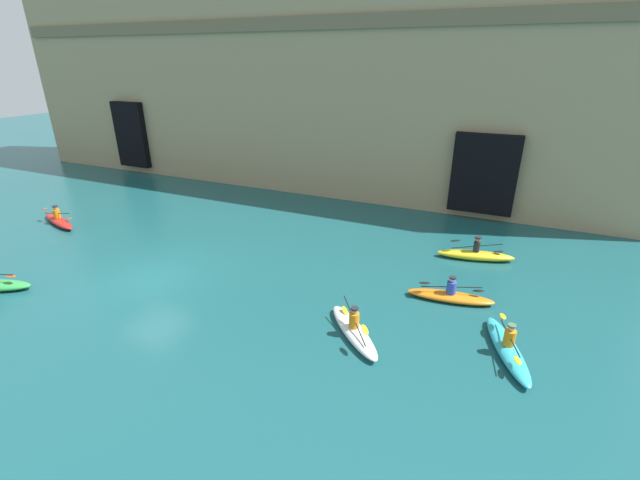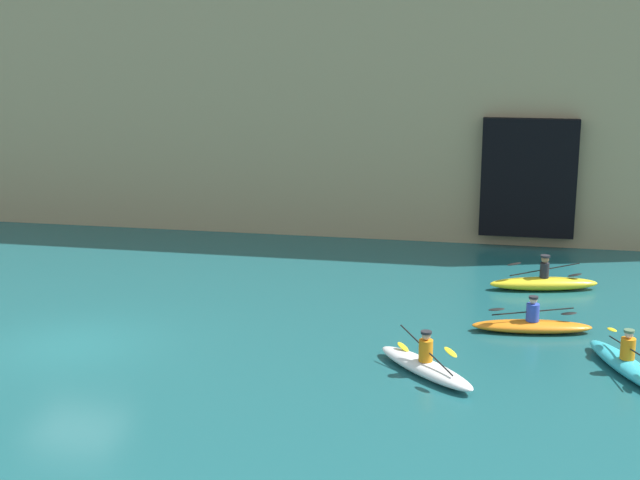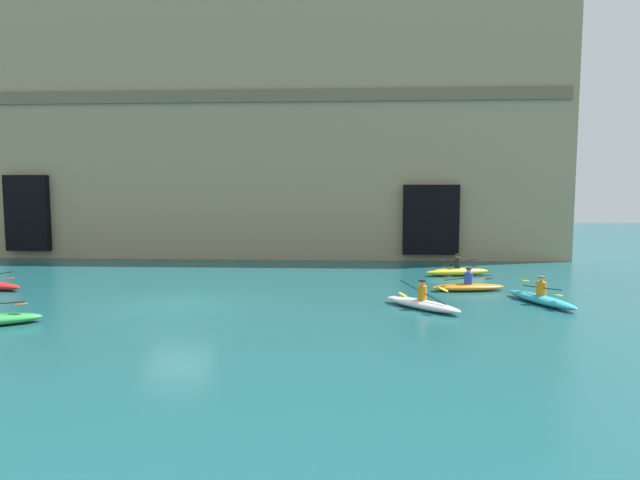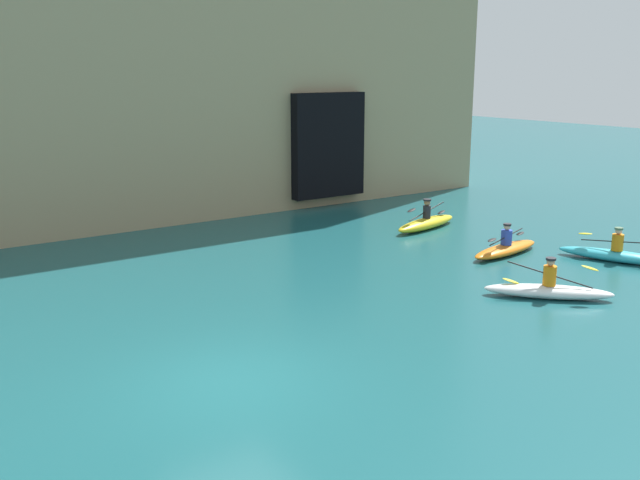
% 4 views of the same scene
% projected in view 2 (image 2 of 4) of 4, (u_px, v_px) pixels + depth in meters
% --- Properties ---
extents(ground_plane, '(120.00, 120.00, 0.00)m').
position_uv_depth(ground_plane, '(73.00, 344.00, 23.13)').
color(ground_plane, '#195156').
extents(cliff_bluff, '(44.56, 6.81, 16.98)m').
position_uv_depth(cliff_bluff, '(207.00, 17.00, 37.31)').
color(cliff_bluff, '#9E8966').
rests_on(cliff_bluff, ground).
extents(kayak_cyan, '(1.89, 3.50, 1.08)m').
position_uv_depth(kayak_cyan, '(626.00, 364.00, 21.19)').
color(kayak_cyan, '#33B2C6').
rests_on(kayak_cyan, ground).
extents(kayak_white, '(2.78, 2.83, 1.09)m').
position_uv_depth(kayak_white, '(425.00, 366.00, 21.06)').
color(kayak_white, white).
rests_on(kayak_white, ground).
extents(kayak_orange, '(3.29, 1.19, 1.01)m').
position_uv_depth(kayak_orange, '(532.00, 325.00, 24.03)').
color(kayak_orange, orange).
rests_on(kayak_orange, ground).
extents(kayak_yellow, '(3.47, 1.46, 1.12)m').
position_uv_depth(kayak_yellow, '(544.00, 283.00, 27.93)').
color(kayak_yellow, yellow).
rests_on(kayak_yellow, ground).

